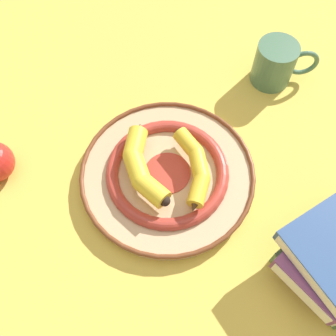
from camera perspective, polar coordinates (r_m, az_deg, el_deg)
ground_plane at (r=0.73m, az=0.19°, el=-4.16°), size 2.80×2.80×0.00m
decorative_bowl at (r=0.73m, az=0.00°, el=-0.88°), size 0.33×0.33×0.04m
banana_a at (r=0.70m, az=-4.00°, el=0.38°), size 0.18×0.08×0.04m
banana_b at (r=0.70m, az=4.03°, el=0.10°), size 0.17×0.06×0.03m
coffee_mug at (r=0.88m, az=15.39°, el=14.46°), size 0.09×0.14×0.09m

